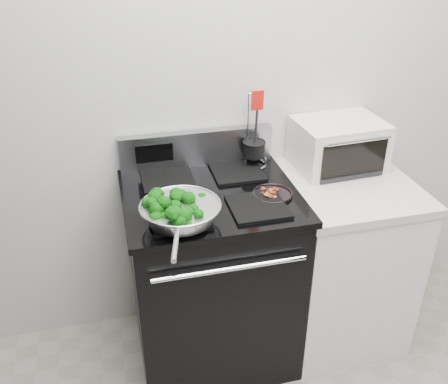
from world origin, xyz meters
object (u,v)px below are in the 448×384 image
object	(u,v)px
toaster_oven	(338,144)
gas_range	(212,274)
skillet	(181,211)
utensil_holder	(254,153)
bacon_plate	(272,192)

from	to	relation	value
toaster_oven	gas_range	bearing A→B (deg)	-169.32
gas_range	toaster_oven	bearing A→B (deg)	14.14
skillet	utensil_holder	distance (m)	0.62
gas_range	skillet	distance (m)	0.58
skillet	toaster_oven	size ratio (longest dim) A/B	1.18
skillet	utensil_holder	world-z (taller)	utensil_holder
gas_range	bacon_plate	xyz separation A→B (m)	(0.27, -0.08, 0.48)
bacon_plate	gas_range	bearing A→B (deg)	162.28
bacon_plate	utensil_holder	bearing A→B (deg)	88.88
gas_range	skillet	size ratio (longest dim) A/B	2.16
gas_range	bacon_plate	distance (m)	0.55
bacon_plate	toaster_oven	xyz separation A→B (m)	(0.43, 0.26, 0.07)
gas_range	utensil_holder	size ratio (longest dim) A/B	2.89
utensil_holder	gas_range	bearing A→B (deg)	-140.61
gas_range	utensil_holder	world-z (taller)	utensil_holder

